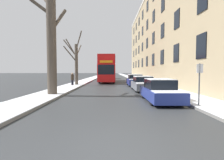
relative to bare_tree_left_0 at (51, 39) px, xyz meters
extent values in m
plane|color=#303335|center=(4.76, -9.05, -4.29)|extent=(320.00, 320.00, 0.00)
cube|color=slate|center=(-0.33, 43.95, -4.23)|extent=(2.43, 130.00, 0.13)
cube|color=silver|center=(-0.33, 43.95, -4.15)|extent=(2.41, 130.00, 0.03)
cube|color=slate|center=(9.85, 43.95, -4.23)|extent=(2.43, 130.00, 0.13)
cube|color=silver|center=(9.85, 43.95, -4.15)|extent=(2.41, 130.00, 0.03)
cube|color=tan|center=(15.57, 19.23, 4.06)|extent=(9.00, 50.35, 16.71)
cube|color=black|center=(11.04, -0.46, -0.62)|extent=(0.08, 1.40, 1.80)
cube|color=black|center=(11.04, 4.46, -0.62)|extent=(0.08, 1.40, 1.80)
cube|color=black|center=(11.04, 9.38, -0.62)|extent=(0.08, 1.40, 1.80)
cube|color=black|center=(11.04, 14.30, -0.62)|extent=(0.08, 1.40, 1.80)
cube|color=black|center=(11.04, 19.23, -0.62)|extent=(0.08, 1.40, 1.80)
cube|color=black|center=(11.04, 24.15, -0.62)|extent=(0.08, 1.40, 1.80)
cube|color=black|center=(11.04, 29.07, -0.62)|extent=(0.08, 1.40, 1.80)
cube|color=black|center=(11.04, 34.00, -0.62)|extent=(0.08, 1.40, 1.80)
cube|color=black|center=(11.04, 38.92, -0.62)|extent=(0.08, 1.40, 1.80)
cube|color=black|center=(11.04, 4.46, 2.73)|extent=(0.08, 1.40, 1.80)
cube|color=black|center=(11.04, 9.38, 2.73)|extent=(0.08, 1.40, 1.80)
cube|color=black|center=(11.04, 14.30, 2.73)|extent=(0.08, 1.40, 1.80)
cube|color=black|center=(11.04, 19.23, 2.73)|extent=(0.08, 1.40, 1.80)
cube|color=black|center=(11.04, 24.15, 2.73)|extent=(0.08, 1.40, 1.80)
cube|color=black|center=(11.04, 29.07, 2.73)|extent=(0.08, 1.40, 1.80)
cube|color=black|center=(11.04, 34.00, 2.73)|extent=(0.08, 1.40, 1.80)
cube|color=black|center=(11.04, 38.92, 2.73)|extent=(0.08, 1.40, 1.80)
cube|color=black|center=(11.04, 9.38, 6.07)|extent=(0.08, 1.40, 1.80)
cube|color=black|center=(11.04, 14.30, 6.07)|extent=(0.08, 1.40, 1.80)
cube|color=black|center=(11.04, 19.23, 6.07)|extent=(0.08, 1.40, 1.80)
cube|color=black|center=(11.04, 24.15, 6.07)|extent=(0.08, 1.40, 1.80)
cube|color=black|center=(11.04, 29.07, 6.07)|extent=(0.08, 1.40, 1.80)
cube|color=black|center=(11.04, 34.00, 6.07)|extent=(0.08, 1.40, 1.80)
cube|color=black|center=(11.04, 38.92, 6.07)|extent=(0.08, 1.40, 1.80)
cube|color=black|center=(11.04, 19.23, 9.41)|extent=(0.08, 1.40, 1.80)
cube|color=black|center=(11.04, 24.15, 9.41)|extent=(0.08, 1.40, 1.80)
cube|color=black|center=(11.04, 29.07, 9.41)|extent=(0.08, 1.40, 1.80)
cube|color=black|center=(11.04, 34.00, 9.41)|extent=(0.08, 1.40, 1.80)
cube|color=black|center=(11.04, 38.92, 9.41)|extent=(0.08, 1.40, 1.80)
cylinder|color=#4C4238|center=(0.05, -0.05, -0.42)|extent=(0.70, 0.70, 7.74)
cylinder|color=#4C4238|center=(-0.69, -0.07, 2.30)|extent=(1.63, 0.30, 1.29)
cylinder|color=#4C4238|center=(-0.49, 1.04, 1.94)|extent=(1.35, 2.41, 2.03)
cylinder|color=#4C4238|center=(-0.43, 0.53, 2.90)|extent=(1.23, 1.42, 1.28)
cylinder|color=#4C4238|center=(0.45, 0.41, 1.49)|extent=(1.13, 1.23, 1.95)
cylinder|color=#4C4238|center=(0.00, 9.21, -1.64)|extent=(0.40, 0.40, 5.30)
cylinder|color=#4C4238|center=(0.11, 10.32, 0.36)|extent=(0.37, 2.32, 1.84)
cylinder|color=#4C4238|center=(-0.73, 8.93, -0.26)|extent=(1.61, 0.73, 1.98)
cylinder|color=#4C4238|center=(-0.73, 9.52, 0.59)|extent=(1.62, 0.80, 2.45)
cylinder|color=#4C4238|center=(-0.84, 9.40, 0.55)|extent=(1.83, 0.53, 2.22)
cylinder|color=#4C4238|center=(0.46, 8.55, 1.36)|extent=(1.10, 1.49, 2.16)
cube|color=red|center=(3.77, 16.79, -2.70)|extent=(2.53, 11.78, 2.52)
cube|color=red|center=(3.77, 16.79, -0.78)|extent=(2.48, 11.54, 1.30)
cube|color=#B31212|center=(3.77, 16.79, -0.07)|extent=(2.48, 11.54, 0.12)
cube|color=black|center=(3.77, 16.79, -2.21)|extent=(2.56, 10.36, 1.31)
cube|color=black|center=(3.77, 16.79, -0.72)|extent=(2.56, 10.36, 0.99)
cube|color=black|center=(3.77, 10.92, -2.21)|extent=(2.28, 0.06, 1.37)
cube|color=orange|center=(3.77, 10.91, -1.11)|extent=(1.77, 0.05, 0.32)
cylinder|color=black|center=(2.67, 13.26, -3.81)|extent=(0.30, 0.97, 0.97)
cylinder|color=black|center=(4.86, 13.26, -3.81)|extent=(0.30, 0.97, 0.97)
cylinder|color=black|center=(2.67, 20.09, -3.81)|extent=(0.30, 0.97, 0.97)
cylinder|color=black|center=(4.86, 20.09, -3.81)|extent=(0.30, 0.97, 0.97)
cube|color=navy|center=(7.54, -2.47, -3.82)|extent=(1.77, 4.43, 0.60)
cube|color=black|center=(7.54, -2.29, -3.23)|extent=(1.52, 2.22, 0.58)
cube|color=silver|center=(7.54, -2.29, -2.92)|extent=(1.49, 2.11, 0.04)
cube|color=silver|center=(7.54, -4.04, -3.51)|extent=(1.59, 1.16, 0.03)
cylinder|color=black|center=(6.77, -3.80, -3.96)|extent=(0.20, 0.67, 0.67)
cylinder|color=black|center=(8.32, -3.80, -3.96)|extent=(0.20, 0.67, 0.67)
cylinder|color=black|center=(6.77, -1.14, -3.96)|extent=(0.20, 0.67, 0.67)
cylinder|color=black|center=(8.32, -1.14, -3.96)|extent=(0.20, 0.67, 0.67)
cube|color=slate|center=(7.54, 3.49, -3.81)|extent=(1.84, 4.52, 0.63)
cube|color=black|center=(7.54, 3.67, -3.23)|extent=(1.58, 2.26, 0.53)
cube|color=silver|center=(7.54, 3.67, -2.93)|extent=(1.55, 2.15, 0.07)
cube|color=silver|center=(7.54, 1.88, -3.46)|extent=(1.66, 1.18, 0.05)
cylinder|color=black|center=(6.73, 2.13, -3.98)|extent=(0.20, 0.62, 0.62)
cylinder|color=black|center=(8.35, 2.13, -3.98)|extent=(0.20, 0.62, 0.62)
cylinder|color=black|center=(6.73, 4.85, -3.98)|extent=(0.20, 0.62, 0.62)
cylinder|color=black|center=(8.35, 4.85, -3.98)|extent=(0.20, 0.62, 0.62)
cube|color=navy|center=(7.54, 9.19, -3.78)|extent=(1.88, 4.36, 0.68)
cube|color=black|center=(7.54, 9.37, -3.17)|extent=(1.62, 2.18, 0.55)
cube|color=silver|center=(7.54, 9.37, -2.85)|extent=(1.58, 2.07, 0.08)
cube|color=silver|center=(7.54, 7.65, -3.41)|extent=(1.70, 1.14, 0.07)
cylinder|color=black|center=(6.71, 7.88, -3.96)|extent=(0.20, 0.68, 0.68)
cylinder|color=black|center=(8.37, 7.88, -3.96)|extent=(0.20, 0.68, 0.68)
cylinder|color=black|center=(6.71, 10.50, -3.96)|extent=(0.20, 0.68, 0.68)
cylinder|color=black|center=(8.37, 10.50, -3.96)|extent=(0.20, 0.68, 0.68)
cube|color=#9EA3AD|center=(3.43, 29.91, -3.01)|extent=(2.06, 5.32, 2.14)
cube|color=black|center=(3.43, 27.27, -2.51)|extent=(1.81, 0.06, 0.94)
cylinder|color=black|center=(2.52, 28.21, -3.95)|extent=(0.22, 0.68, 0.68)
cylinder|color=black|center=(4.34, 28.21, -3.95)|extent=(0.22, 0.68, 0.68)
cylinder|color=black|center=(2.52, 31.61, -3.95)|extent=(0.22, 0.68, 0.68)
cylinder|color=black|center=(4.34, 31.61, -3.95)|extent=(0.22, 0.68, 0.68)
cylinder|color=black|center=(-0.34, 8.11, -3.90)|extent=(0.17, 0.17, 0.78)
cylinder|color=black|center=(-0.26, 8.26, -3.90)|extent=(0.17, 0.17, 0.78)
cylinder|color=#2D2319|center=(-0.30, 8.19, -3.17)|extent=(0.36, 0.36, 0.68)
sphere|color=tan|center=(-0.30, 8.19, -2.73)|extent=(0.22, 0.22, 0.22)
cylinder|color=#4C4F54|center=(8.93, -4.51, -3.16)|extent=(0.07, 0.07, 2.26)
cube|color=silver|center=(8.93, -4.53, -2.29)|extent=(0.32, 0.02, 0.44)
camera|label=1|loc=(4.57, -13.21, -2.41)|focal=28.00mm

